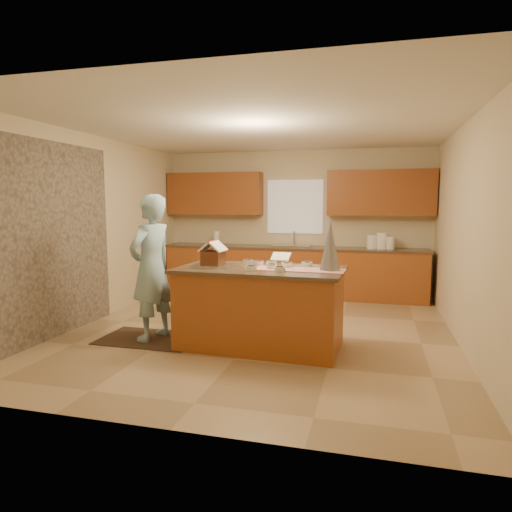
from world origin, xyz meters
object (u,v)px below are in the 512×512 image
object	(u,v)px
gingerbread_house	(213,255)
island_base	(260,309)
tinsel_tree	(330,245)
boy	(151,268)

from	to	relation	value
gingerbread_house	island_base	bearing A→B (deg)	2.97
tinsel_tree	gingerbread_house	xyz separation A→B (m)	(-1.39, -0.05, -0.15)
island_base	boy	xyz separation A→B (m)	(-1.38, -0.06, 0.46)
gingerbread_house	tinsel_tree	bearing A→B (deg)	2.08
gingerbread_house	boy	bearing A→B (deg)	-177.58
island_base	boy	distance (m)	1.46
boy	gingerbread_house	bearing A→B (deg)	108.53
tinsel_tree	boy	size ratio (longest dim) A/B	0.32
tinsel_tree	boy	world-z (taller)	boy
boy	gingerbread_house	distance (m)	0.83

